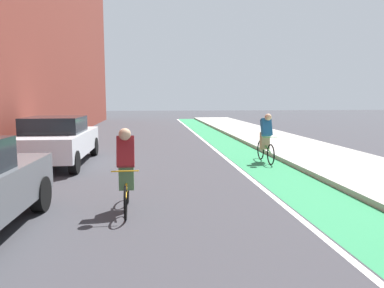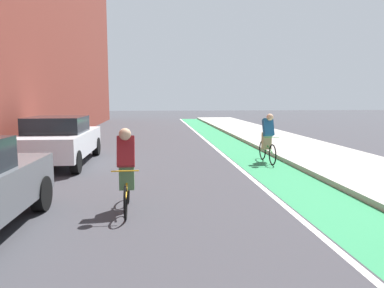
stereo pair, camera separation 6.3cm
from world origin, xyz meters
name	(u,v)px [view 1 (the left image)]	position (x,y,z in m)	size (l,w,h in m)	color
ground_plane	(155,157)	(0.00, 17.32, 0.00)	(93.82, 93.82, 0.00)	#38383D
bike_lane_paint	(234,148)	(3.37, 19.32, 0.00)	(1.60, 42.64, 0.00)	#2D8451
lane_divider_stripe	(213,148)	(2.47, 19.32, 0.00)	(0.12, 42.64, 0.00)	white
sidewalk_right	(291,145)	(5.89, 19.32, 0.07)	(3.43, 42.64, 0.14)	#A8A59E
parked_sedan_white	(57,140)	(-3.13, 16.26, 0.79)	(1.99, 4.47, 1.53)	silver
cyclist_trailing	(126,169)	(-0.60, 11.08, 0.80)	(0.48, 1.66, 1.58)	black
cyclist_far	(266,138)	(3.62, 15.87, 0.81)	(0.48, 1.72, 1.61)	black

